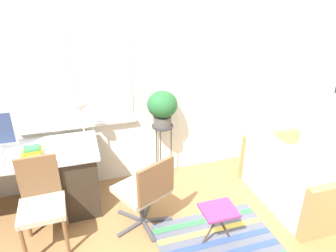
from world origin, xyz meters
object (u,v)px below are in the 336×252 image
mouse (12,159)px  desk_lamp (81,110)px  couch_loveseat (295,180)px  potted_plant (162,106)px  plant_stand (163,132)px  folding_stool (218,213)px  desk_chair_wooden (41,201)px  office_chair_swivel (145,191)px  book_stack (32,152)px

mouse → desk_lamp: (0.70, 0.27, 0.34)m
couch_loveseat → potted_plant: (-1.32, 0.93, 0.73)m
desk_lamp → plant_stand: (0.95, 0.13, -0.47)m
mouse → folding_stool: bearing=-25.2°
desk_chair_wooden → office_chair_swivel: (0.98, -0.09, -0.02)m
mouse → folding_stool: size_ratio=0.15×
mouse → book_stack: book_stack is taller
plant_stand → folding_stool: size_ratio=1.86×
desk_lamp → couch_loveseat: desk_lamp is taller
desk_lamp → potted_plant: desk_lamp is taller
desk_lamp → book_stack: (-0.53, -0.21, -0.31)m
plant_stand → desk_lamp: bearing=-172.1°
book_stack → potted_plant: size_ratio=0.48×
mouse → couch_loveseat: bearing=-10.2°
book_stack → desk_chair_wooden: bearing=-81.0°
desk_lamp → plant_stand: desk_lamp is taller
book_stack → desk_chair_wooden: desk_chair_wooden is taller
office_chair_swivel → couch_loveseat: 1.77m
desk_lamp → office_chair_swivel: 1.10m
couch_loveseat → potted_plant: 1.77m
mouse → couch_loveseat: (2.97, -0.53, -0.50)m
plant_stand → mouse: bearing=-166.4°
desk_lamp → folding_stool: 1.77m
mouse → couch_loveseat: mouse is taller
book_stack → office_chair_swivel: size_ratio=0.25×
office_chair_swivel → couch_loveseat: size_ratio=0.68×
mouse → desk_chair_wooden: desk_chair_wooden is taller
book_stack → desk_chair_wooden: (0.07, -0.41, -0.33)m
mouse → folding_stool: mouse is taller
book_stack → potted_plant: bearing=13.1°
plant_stand → potted_plant: potted_plant is taller
mouse → office_chair_swivel: (1.22, -0.45, -0.32)m
office_chair_swivel → couch_loveseat: office_chair_swivel is taller
mouse → couch_loveseat: size_ratio=0.05×
desk_lamp → folding_stool: size_ratio=1.16×
mouse → potted_plant: bearing=13.6°
desk_lamp → desk_chair_wooden: bearing=-126.5°
desk_chair_wooden → desk_lamp: bearing=51.5°
book_stack → office_chair_swivel: bearing=-26.0°
mouse → potted_plant: size_ratio=0.14×
office_chair_swivel → desk_chair_wooden: bearing=-31.6°
office_chair_swivel → folding_stool: office_chair_swivel is taller
book_stack → office_chair_swivel: (1.04, -0.51, -0.35)m
potted_plant → couch_loveseat: bearing=-35.1°
desk_lamp → book_stack: 0.65m
desk_lamp → potted_plant: bearing=7.9°
couch_loveseat → plant_stand: size_ratio=1.67×
desk_chair_wooden → folding_stool: bearing=-19.5°
desk_chair_wooden → folding_stool: size_ratio=2.21×
desk_lamp → plant_stand: 1.06m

